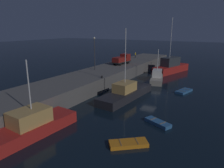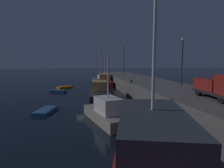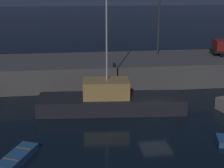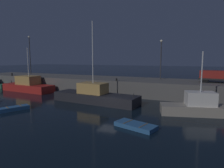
# 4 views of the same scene
# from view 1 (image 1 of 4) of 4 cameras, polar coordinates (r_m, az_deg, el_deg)

# --- Properties ---
(ground_plane) EXTENTS (320.00, 320.00, 0.00)m
(ground_plane) POSITION_cam_1_polar(r_m,az_deg,el_deg) (37.41, 9.92, -3.01)
(ground_plane) COLOR black
(pier_quay) EXTENTS (74.80, 8.67, 2.59)m
(pier_quay) POSITION_cam_1_polar(r_m,az_deg,el_deg) (42.62, -5.48, 1.18)
(pier_quay) COLOR #5B5956
(pier_quay) RESTS_ON ground
(fishing_trawler_red) EXTENTS (12.80, 6.69, 13.92)m
(fishing_trawler_red) POSITION_cam_1_polar(r_m,az_deg,el_deg) (57.62, 15.68, 4.56)
(fishing_trawler_red) COLOR red
(fishing_trawler_red) RESTS_ON ground
(fishing_boat_blue) EXTENTS (12.94, 4.36, 11.40)m
(fishing_boat_blue) POSITION_cam_1_polar(r_m,az_deg,el_deg) (35.10, 3.73, -2.39)
(fishing_boat_blue) COLOR #232328
(fishing_boat_blue) RESTS_ON ground
(fishing_boat_white) EXTENTS (11.06, 4.08, 8.31)m
(fishing_boat_white) POSITION_cam_1_polar(r_m,az_deg,el_deg) (24.89, -21.28, -10.62)
(fishing_boat_white) COLOR red
(fishing_boat_white) RESTS_ON ground
(fishing_boat_grey) EXTENTS (7.69, 4.28, 7.02)m
(fishing_boat_grey) POSITION_cam_1_polar(r_m,az_deg,el_deg) (46.80, 12.07, 1.75)
(fishing_boat_grey) COLOR gray
(fishing_boat_grey) RESTS_ON ground
(dinghy_orange_near) EXTENTS (2.42, 3.57, 0.49)m
(dinghy_orange_near) POSITION_cam_1_polar(r_m,az_deg,el_deg) (26.66, 12.33, -10.21)
(dinghy_orange_near) COLOR #2D6099
(dinghy_orange_near) RESTS_ON ground
(rowboat_white_mid) EXTENTS (4.06, 2.57, 0.42)m
(rowboat_white_mid) POSITION_cam_1_polar(r_m,az_deg,el_deg) (40.74, 18.91, -1.84)
(rowboat_white_mid) COLOR #2D6099
(rowboat_white_mid) RESTS_ON ground
(dinghy_red_small) EXTENTS (3.58, 3.91, 0.45)m
(dinghy_red_small) POSITION_cam_1_polar(r_m,az_deg,el_deg) (21.92, 4.49, -15.83)
(dinghy_red_small) COLOR orange
(dinghy_red_small) RESTS_ON ground
(lamp_post_east) EXTENTS (0.44, 0.44, 6.96)m
(lamp_post_east) POSITION_cam_1_polar(r_m,az_deg,el_deg) (45.66, -4.76, 9.03)
(lamp_post_east) COLOR #38383D
(lamp_post_east) RESTS_ON pier_quay
(utility_truck) EXTENTS (5.94, 2.67, 2.42)m
(utility_truck) POSITION_cam_1_polar(r_m,az_deg,el_deg) (53.05, 2.69, 6.73)
(utility_truck) COLOR black
(utility_truck) RESTS_ON pier_quay
(dockworker) EXTENTS (0.43, 0.43, 1.69)m
(dockworker) POSITION_cam_1_polar(r_m,az_deg,el_deg) (65.22, 6.35, 7.97)
(dockworker) COLOR black
(dockworker) RESTS_ON pier_quay
(bollard_west) EXTENTS (0.28, 0.28, 0.46)m
(bollard_west) POSITION_cam_1_polar(r_m,az_deg,el_deg) (38.13, -2.76, 1.94)
(bollard_west) COLOR black
(bollard_west) RESTS_ON pier_quay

